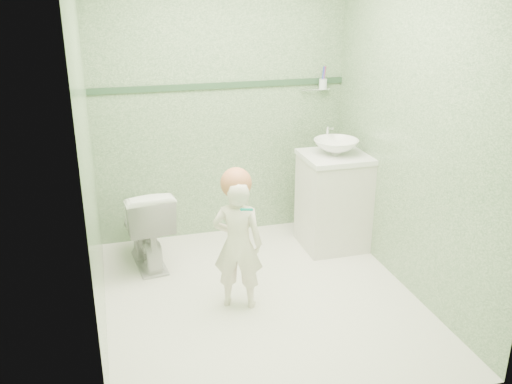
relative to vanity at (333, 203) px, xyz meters
name	(u,v)px	position (x,y,z in m)	size (l,w,h in m)	color
ground	(262,299)	(-0.84, -0.70, -0.40)	(2.50, 2.50, 0.00)	white
room_shell	(262,140)	(-0.84, -0.70, 0.80)	(2.50, 2.54, 2.40)	#668C63
trim_stripe	(221,85)	(-0.84, 0.54, 0.95)	(2.20, 0.02, 0.05)	#2D4D33
vanity	(333,203)	(0.00, 0.00, 0.00)	(0.52, 0.50, 0.80)	silver
counter	(335,157)	(0.00, 0.00, 0.41)	(0.54, 0.52, 0.04)	white
basin	(336,147)	(0.00, 0.00, 0.49)	(0.37, 0.37, 0.13)	white
faucet	(328,132)	(0.00, 0.19, 0.57)	(0.03, 0.13, 0.18)	silver
cup_holder	(322,84)	(0.05, 0.48, 0.93)	(0.26, 0.07, 0.21)	silver
toilet	(146,226)	(-1.58, 0.09, -0.06)	(0.38, 0.66, 0.67)	white
toddler	(238,244)	(-1.02, -0.72, 0.08)	(0.35, 0.23, 0.95)	white
hair_cap	(236,183)	(-1.02, -0.70, 0.52)	(0.21, 0.21, 0.21)	#C4734B
teal_toothbrush	(246,209)	(-1.00, -0.87, 0.39)	(0.11, 0.14, 0.08)	#038E81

